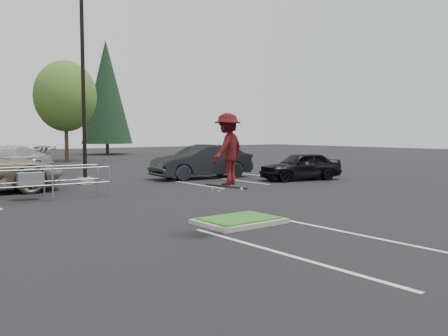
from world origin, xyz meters
TOP-DOWN VIEW (x-y plane):
  - ground at (0.00, 0.00)m, footprint 120.00×120.00m
  - grass_median at (0.00, 0.00)m, footprint 2.20×1.60m
  - stall_lines at (-1.35, 6.02)m, footprint 22.62×17.60m
  - light_pole at (0.50, 12.00)m, footprint 0.70×0.60m
  - decid_c at (5.99, 29.83)m, footprint 5.12×5.12m
  - conif_c at (14.00, 39.50)m, footprint 5.50×5.50m
  - cart_corral at (-2.98, 8.05)m, footprint 4.35×1.93m
  - skateboarder at (-1.20, -1.00)m, footprint 1.25×1.00m
  - car_r_charc at (6.50, 10.89)m, footprint 5.58×2.39m
  - car_r_black at (10.00, 7.00)m, footprint 4.55×2.77m

SIDE VIEW (x-z plane):
  - ground at x=0.00m, z-range 0.00..0.00m
  - stall_lines at x=-1.35m, z-range 0.00..0.01m
  - grass_median at x=0.00m, z-range 0.00..0.16m
  - car_r_black at x=10.00m, z-range 0.00..1.45m
  - cart_corral at x=-2.98m, z-range 0.15..1.35m
  - car_r_charc at x=6.50m, z-range 0.00..1.79m
  - skateboarder at x=-1.20m, z-range 1.13..2.96m
  - light_pole at x=0.50m, z-range -0.50..9.62m
  - decid_c at x=5.99m, z-range 1.06..9.45m
  - conif_c at x=14.00m, z-range 0.60..13.10m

